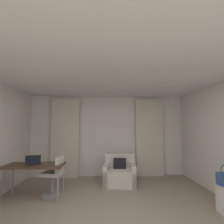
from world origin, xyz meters
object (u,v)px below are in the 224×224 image
Objects in this scene: armchair at (120,174)px; desk_chair at (54,178)px; laptop at (33,163)px; desk at (35,167)px.

desk_chair reaches higher than armchair.
desk is at bearing 29.40° from laptop.
armchair is at bearing 22.04° from laptop.
laptop is (-0.03, -0.02, 0.11)m from desk.
desk_chair is (-1.60, -0.74, 0.12)m from armchair.
laptop is (-2.05, -0.83, 0.50)m from armchair.
laptop is at bearing -150.60° from desk.
armchair is 2.21m from desk.
laptop is at bearing -168.22° from desk_chair.
armchair is 0.74× the size of desk.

